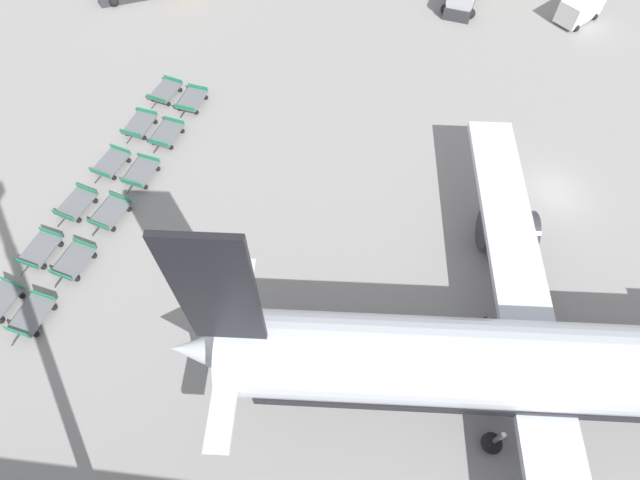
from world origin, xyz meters
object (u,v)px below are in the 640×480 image
(baggage_dolly_row_near_col_f, at_px, (0,302))
(baggage_dolly_row_mid_a_col_c, at_px, (141,172))
(baggage_dolly_row_mid_a_col_a, at_px, (192,100))
(baggage_dolly_row_near_col_c, at_px, (111,163))
(baggage_dolly_row_mid_a_col_b, at_px, (167,134))
(baggage_dolly_row_near_col_a, at_px, (166,92))
(airplane, at_px, (559,368))
(baggage_dolly_row_mid_a_col_f, at_px, (32,315))
(service_van, at_px, (580,8))
(baggage_dolly_row_near_col_e, at_px, (40,250))
(baggage_dolly_row_mid_a_col_e, at_px, (74,261))
(baggage_dolly_row_near_col_d, at_px, (77,204))
(baggage_dolly_row_mid_a_col_d, at_px, (111,213))
(baggage_dolly_row_near_col_b, at_px, (140,125))

(baggage_dolly_row_near_col_f, bearing_deg, baggage_dolly_row_mid_a_col_c, 153.48)
(baggage_dolly_row_mid_a_col_a, bearing_deg, baggage_dolly_row_mid_a_col_c, -12.41)
(baggage_dolly_row_near_col_c, relative_size, baggage_dolly_row_mid_a_col_b, 1.00)
(baggage_dolly_row_near_col_a, distance_m, baggage_dolly_row_mid_a_col_c, 8.44)
(airplane, relative_size, baggage_dolly_row_mid_a_col_a, 11.67)
(baggage_dolly_row_mid_a_col_a, xyz_separation_m, baggage_dolly_row_mid_a_col_f, (19.03, -4.73, 0.00))
(airplane, bearing_deg, service_van, 167.26)
(baggage_dolly_row_near_col_e, relative_size, baggage_dolly_row_mid_a_col_c, 1.00)
(baggage_dolly_row_near_col_e, distance_m, baggage_dolly_row_mid_a_col_c, 8.24)
(baggage_dolly_row_mid_a_col_f, bearing_deg, baggage_dolly_row_mid_a_col_e, 164.52)
(baggage_dolly_row_near_col_f, bearing_deg, baggage_dolly_row_mid_a_col_f, 74.93)
(baggage_dolly_row_near_col_d, relative_size, baggage_dolly_row_mid_a_col_e, 1.00)
(baggage_dolly_row_near_col_e, bearing_deg, baggage_dolly_row_mid_a_col_a, 157.34)
(airplane, height_order, baggage_dolly_row_mid_a_col_c, airplane)
(baggage_dolly_row_mid_a_col_a, height_order, baggage_dolly_row_mid_a_col_d, same)
(airplane, bearing_deg, baggage_dolly_row_mid_a_col_e, -99.77)
(baggage_dolly_row_mid_a_col_e, bearing_deg, service_van, 130.11)
(baggage_dolly_row_mid_a_col_a, height_order, baggage_dolly_row_mid_a_col_b, same)
(baggage_dolly_row_mid_a_col_b, bearing_deg, baggage_dolly_row_mid_a_col_c, -11.13)
(baggage_dolly_row_near_col_d, height_order, baggage_dolly_row_mid_a_col_e, same)
(baggage_dolly_row_near_col_e, bearing_deg, baggage_dolly_row_mid_a_col_b, 154.42)
(service_van, distance_m, baggage_dolly_row_near_col_f, 51.31)
(airplane, bearing_deg, baggage_dolly_row_mid_a_col_a, -129.65)
(baggage_dolly_row_mid_a_col_e, xyz_separation_m, baggage_dolly_row_mid_a_col_f, (3.81, -1.05, 0.00))
(baggage_dolly_row_near_col_d, relative_size, baggage_dolly_row_near_col_f, 1.00)
(baggage_dolly_row_mid_a_col_b, xyz_separation_m, baggage_dolly_row_mid_a_col_c, (3.87, -0.76, 0.00))
(baggage_dolly_row_near_col_b, height_order, baggage_dolly_row_mid_a_col_d, same)
(service_van, distance_m, baggage_dolly_row_near_col_b, 39.58)
(baggage_dolly_row_mid_a_col_d, bearing_deg, baggage_dolly_row_near_col_f, -31.84)
(baggage_dolly_row_near_col_f, xyz_separation_m, baggage_dolly_row_mid_a_col_f, (0.62, 2.31, 0.00))
(baggage_dolly_row_near_col_a, bearing_deg, baggage_dolly_row_near_col_d, -13.76)
(baggage_dolly_row_mid_a_col_c, distance_m, baggage_dolly_row_mid_a_col_e, 7.78)
(airplane, relative_size, baggage_dolly_row_mid_a_col_e, 11.64)
(baggage_dolly_row_near_col_d, height_order, baggage_dolly_row_mid_a_col_a, same)
(baggage_dolly_row_near_col_b, relative_size, baggage_dolly_row_near_col_e, 1.00)
(baggage_dolly_row_near_col_f, bearing_deg, baggage_dolly_row_near_col_d, 166.12)
(baggage_dolly_row_near_col_a, distance_m, baggage_dolly_row_near_col_e, 15.83)
(service_van, xyz_separation_m, baggage_dolly_row_near_col_f, (33.26, -39.07, -0.70))
(service_van, relative_size, baggage_dolly_row_near_col_f, 1.33)
(baggage_dolly_row_near_col_a, bearing_deg, service_van, 112.35)
(baggage_dolly_row_mid_a_col_e, bearing_deg, baggage_dolly_row_near_col_d, -160.61)
(baggage_dolly_row_mid_a_col_d, bearing_deg, baggage_dolly_row_mid_a_col_e, -14.68)
(baggage_dolly_row_near_col_b, height_order, baggage_dolly_row_mid_a_col_f, same)
(service_van, relative_size, baggage_dolly_row_near_col_a, 1.33)
(baggage_dolly_row_near_col_b, relative_size, baggage_dolly_row_mid_a_col_e, 1.00)
(service_van, height_order, baggage_dolly_row_mid_a_col_b, service_van)
(baggage_dolly_row_near_col_c, relative_size, baggage_dolly_row_near_col_f, 1.00)
(service_van, height_order, baggage_dolly_row_near_col_b, service_van)
(baggage_dolly_row_near_col_c, bearing_deg, airplane, 65.41)
(baggage_dolly_row_near_col_b, relative_size, baggage_dolly_row_near_col_c, 1.00)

